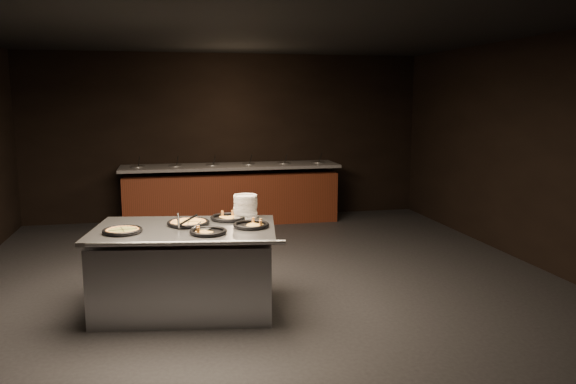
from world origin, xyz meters
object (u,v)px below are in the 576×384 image
serving_counter (186,271)px  plate_stack (245,207)px  pan_veggie_whole (123,231)px  pan_cheese_whole (188,223)px

serving_counter → plate_stack: size_ratio=7.70×
pan_veggie_whole → pan_cheese_whole: bearing=19.3°
serving_counter → plate_stack: plate_stack is taller
pan_veggie_whole → plate_stack: bearing=17.9°
serving_counter → pan_veggie_whole: size_ratio=5.14×
pan_veggie_whole → pan_cheese_whole: same height
serving_counter → pan_cheese_whole: bearing=80.0°
plate_stack → serving_counter: bearing=-155.0°
plate_stack → pan_cheese_whole: 0.65m
pan_cheese_whole → pan_veggie_whole: bearing=-160.7°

